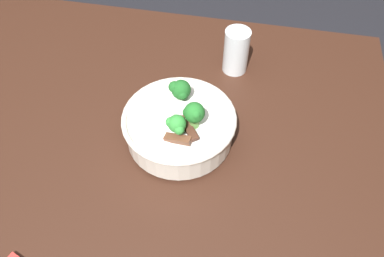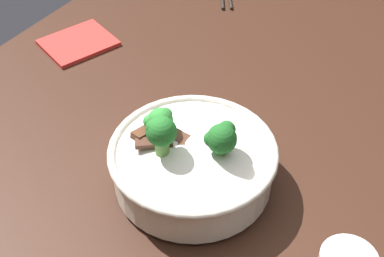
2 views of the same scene
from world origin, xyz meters
TOP-DOWN VIEW (x-y plane):
  - dining_table at (0.00, 0.00)m, footprint 1.22×0.99m
  - rice_bowl at (-0.13, -0.03)m, footprint 0.25×0.25m
  - folded_napkin at (0.07, 0.37)m, footprint 0.16×0.15m

SIDE VIEW (x-z plane):
  - dining_table at x=0.00m, z-range 0.27..1.03m
  - folded_napkin at x=0.07m, z-range 0.76..0.77m
  - rice_bowl at x=-0.13m, z-range 0.74..0.88m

